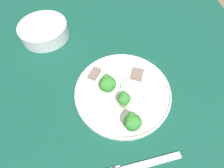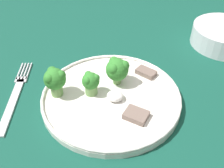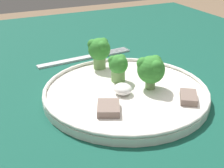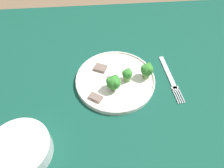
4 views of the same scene
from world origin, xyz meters
name	(u,v)px [view 1 (image 1 of 4)]	position (x,y,z in m)	size (l,w,h in m)	color
ground_plane	(113,145)	(0.00, 0.00, 0.00)	(8.00, 8.00, 0.00)	#7F664C
table	(113,100)	(0.00, 0.00, 0.64)	(1.26, 0.99, 0.74)	#114738
dinner_plate	(123,92)	(-0.03, -0.02, 0.75)	(0.27, 0.27, 0.02)	white
fork	(138,166)	(-0.22, -0.02, 0.74)	(0.04, 0.21, 0.00)	silver
cream_bowl	(44,31)	(0.24, 0.20, 0.76)	(0.16, 0.16, 0.05)	silver
broccoli_floret_near_rim_left	(132,122)	(-0.13, -0.02, 0.79)	(0.04, 0.04, 0.06)	#709E56
broccoli_floret_center_left	(108,84)	(-0.02, 0.02, 0.78)	(0.05, 0.04, 0.06)	#709E56
broccoli_floret_back_left	(124,99)	(-0.07, -0.02, 0.78)	(0.03, 0.03, 0.05)	#709E56
meat_slice_front_slice	(94,73)	(0.04, 0.05, 0.76)	(0.05, 0.04, 0.01)	#756056
meat_slice_middle_slice	(137,74)	(0.02, -0.07, 0.76)	(0.05, 0.05, 0.01)	#756056
sauce_dollop	(126,87)	(-0.02, -0.03, 0.76)	(0.03, 0.03, 0.02)	white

